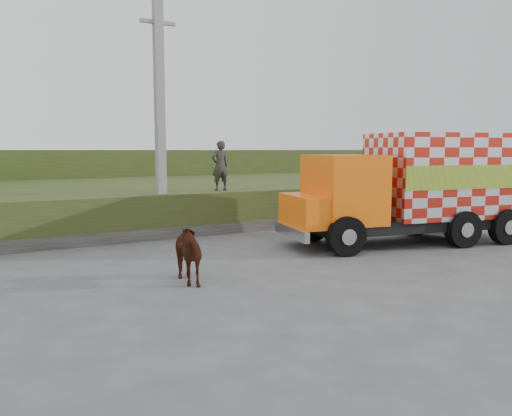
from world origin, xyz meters
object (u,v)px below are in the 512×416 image
utility_pole (160,118)px  cargo_truck (417,187)px  cow (183,253)px  pedestrian (220,166)px

utility_pole → cargo_truck: (6.89, -5.05, -2.26)m
utility_pole → cow: (-1.57, -6.04, -3.39)m
utility_pole → pedestrian: 2.91m
cargo_truck → pedestrian: 7.02m
utility_pole → pedestrian: size_ratio=4.35×
cargo_truck → cow: 8.58m
cow → utility_pole: bearing=78.5°
pedestrian → utility_pole: bearing=8.5°
cargo_truck → pedestrian: bearing=141.5°
utility_pole → cow: utility_pole is taller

